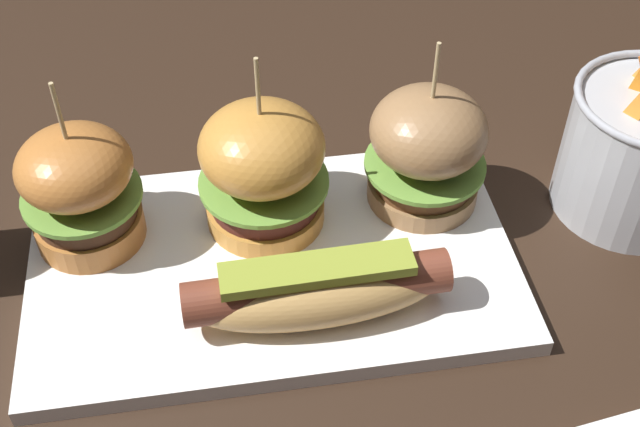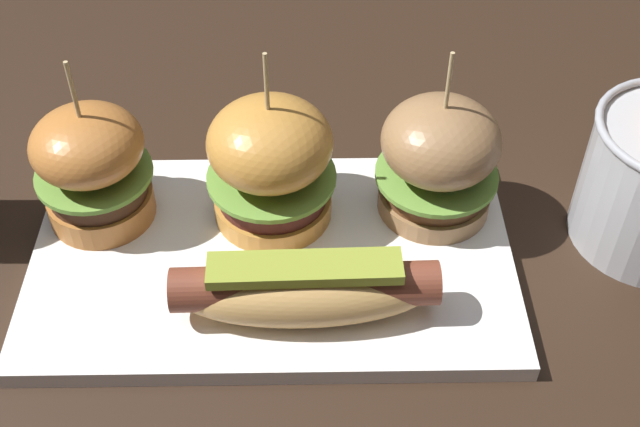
% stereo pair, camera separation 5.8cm
% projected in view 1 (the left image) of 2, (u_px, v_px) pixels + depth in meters
% --- Properties ---
extents(ground_plane, '(3.00, 3.00, 0.00)m').
position_uv_depth(ground_plane, '(273.00, 270.00, 0.61)').
color(ground_plane, black).
extents(platter_main, '(0.35, 0.21, 0.01)m').
position_uv_depth(platter_main, '(273.00, 264.00, 0.61)').
color(platter_main, white).
rests_on(platter_main, ground).
extents(hot_dog, '(0.18, 0.05, 0.05)m').
position_uv_depth(hot_dog, '(317.00, 290.00, 0.55)').
color(hot_dog, tan).
rests_on(hot_dog, platter_main).
extents(slider_left, '(0.09, 0.09, 0.14)m').
position_uv_depth(slider_left, '(80.00, 188.00, 0.59)').
color(slider_left, '#BC7233').
rests_on(slider_left, platter_main).
extents(slider_center, '(0.10, 0.10, 0.15)m').
position_uv_depth(slider_center, '(267.00, 167.00, 0.60)').
color(slider_center, '#CA893A').
rests_on(slider_center, platter_main).
extents(slider_right, '(0.09, 0.09, 0.14)m').
position_uv_depth(slider_right, '(427.00, 148.00, 0.62)').
color(slider_right, '#9A7148').
rests_on(slider_right, platter_main).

